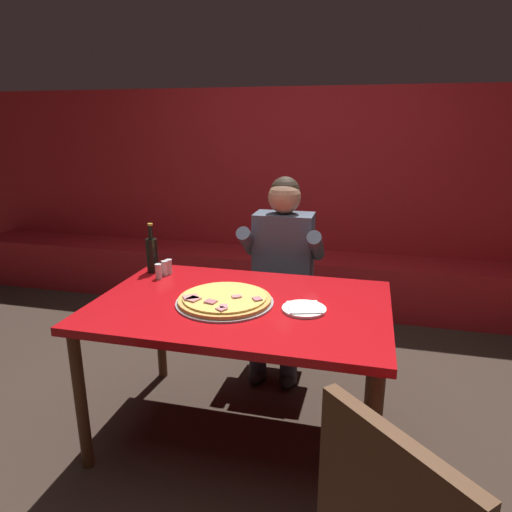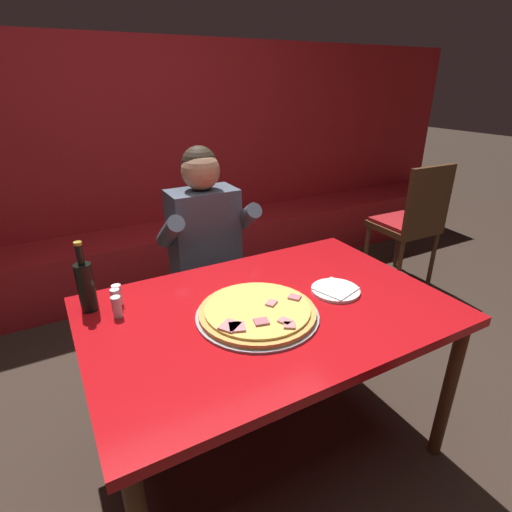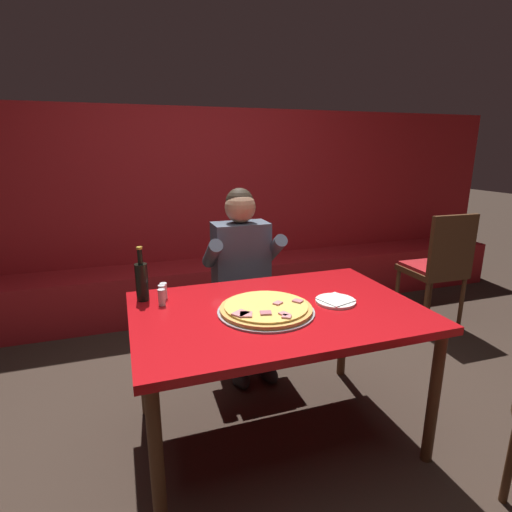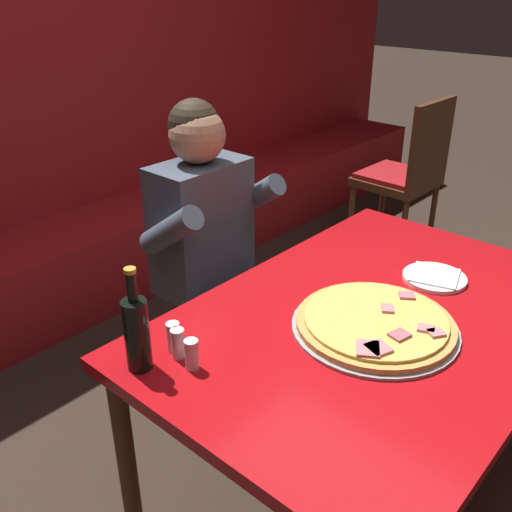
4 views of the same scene
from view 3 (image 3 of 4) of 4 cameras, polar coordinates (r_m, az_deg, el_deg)
ground_plane at (r=2.43m, az=2.76°, el=-24.00°), size 24.00×24.00×0.00m
booth_wall_panel at (r=4.03m, az=-8.57°, el=6.73°), size 6.80×0.16×1.90m
booth_bench at (r=3.90m, az=-7.29°, el=-4.45°), size 6.46×0.48×0.46m
main_dining_table at (r=2.07m, az=3.00°, el=-9.25°), size 1.44×0.96×0.75m
pizza at (r=1.98m, az=1.44°, el=-7.58°), size 0.48×0.48×0.05m
plate_white_paper at (r=2.14m, az=11.29°, el=-6.30°), size 0.21×0.21×0.02m
beer_bottle at (r=2.18m, az=-16.00°, el=-3.37°), size 0.07×0.07×0.29m
shaker_red_pepper_flakes at (r=2.17m, az=-13.26°, el=-5.27°), size 0.04×0.04×0.09m
shaker_oregano at (r=2.20m, az=-13.05°, el=-4.96°), size 0.04×0.04×0.09m
shaker_parmesan at (r=2.11m, az=-13.32°, el=-5.87°), size 0.04×0.04×0.09m
diner_seated_blue_shirt at (r=2.73m, az=-1.67°, el=-2.45°), size 0.53×0.53×1.27m
dining_chair_near_right at (r=3.76m, az=24.74°, el=-0.80°), size 0.45×0.45×1.01m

